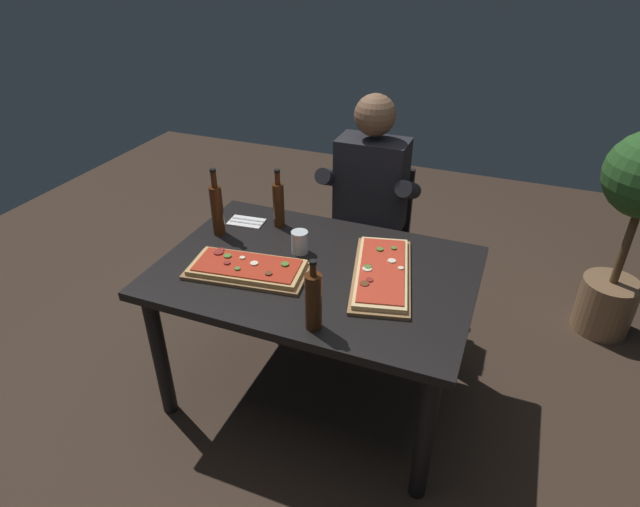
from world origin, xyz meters
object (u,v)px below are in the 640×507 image
(pizza_rectangular_front, at_px, (247,269))
(oil_bottle_amber, at_px, (279,203))
(wine_bottle_dark, at_px, (313,301))
(dining_table, at_px, (316,286))
(tumbler_near_camera, at_px, (300,243))
(seated_diner, at_px, (368,202))
(pizza_rectangular_left, at_px, (382,273))
(potted_plant_corner, at_px, (637,213))
(diner_chair, at_px, (372,232))
(vinegar_bottle_green, at_px, (217,209))

(pizza_rectangular_front, xyz_separation_m, oil_bottle_amber, (-0.06, 0.45, 0.11))
(wine_bottle_dark, bearing_deg, dining_table, 110.84)
(dining_table, relative_size, tumbler_near_camera, 13.00)
(pizza_rectangular_front, xyz_separation_m, tumbler_near_camera, (0.14, 0.25, 0.03))
(tumbler_near_camera, height_order, seated_diner, seated_diner)
(oil_bottle_amber, bearing_deg, seated_diner, 51.10)
(pizza_rectangular_left, bearing_deg, potted_plant_corner, 43.42)
(oil_bottle_amber, bearing_deg, pizza_rectangular_front, -82.55)
(dining_table, bearing_deg, seated_diner, 88.69)
(wine_bottle_dark, bearing_deg, diner_chair, 95.95)
(dining_table, relative_size, pizza_rectangular_front, 2.49)
(tumbler_near_camera, bearing_deg, seated_diner, 77.42)
(potted_plant_corner, bearing_deg, diner_chair, -170.64)
(diner_chair, bearing_deg, dining_table, -91.12)
(pizza_rectangular_left, relative_size, diner_chair, 0.73)
(vinegar_bottle_green, height_order, potted_plant_corner, potted_plant_corner)
(seated_diner, distance_m, potted_plant_corner, 1.41)
(vinegar_bottle_green, relative_size, potted_plant_corner, 0.28)
(seated_diner, xyz_separation_m, potted_plant_corner, (1.37, 0.35, 0.03))
(wine_bottle_dark, xyz_separation_m, diner_chair, (-0.13, 1.24, -0.38))
(pizza_rectangular_left, bearing_deg, vinegar_bottle_green, 175.02)
(pizza_rectangular_left, xyz_separation_m, potted_plant_corner, (1.09, 1.04, 0.01))
(oil_bottle_amber, xyz_separation_m, potted_plant_corner, (1.71, 0.77, -0.10))
(vinegar_bottle_green, bearing_deg, dining_table, -12.01)
(pizza_rectangular_left, distance_m, wine_bottle_dark, 0.47)
(dining_table, height_order, vinegar_bottle_green, vinegar_bottle_green)
(oil_bottle_amber, relative_size, diner_chair, 0.35)
(diner_chair, relative_size, seated_diner, 0.65)
(dining_table, xyz_separation_m, tumbler_near_camera, (-0.12, 0.11, 0.14))
(vinegar_bottle_green, bearing_deg, tumbler_near_camera, -2.04)
(diner_chair, bearing_deg, potted_plant_corner, 9.36)
(pizza_rectangular_front, relative_size, tumbler_near_camera, 5.21)
(oil_bottle_amber, height_order, potted_plant_corner, potted_plant_corner)
(pizza_rectangular_front, height_order, seated_diner, seated_diner)
(tumbler_near_camera, xyz_separation_m, potted_plant_corner, (1.51, 0.98, -0.02))
(pizza_rectangular_left, distance_m, potted_plant_corner, 1.51)
(oil_bottle_amber, height_order, tumbler_near_camera, oil_bottle_amber)
(dining_table, distance_m, pizza_rectangular_front, 0.32)
(dining_table, relative_size, diner_chair, 1.61)
(tumbler_near_camera, bearing_deg, pizza_rectangular_front, -120.29)
(pizza_rectangular_left, bearing_deg, pizza_rectangular_front, -161.41)
(tumbler_near_camera, xyz_separation_m, seated_diner, (0.14, 0.63, -0.05))
(tumbler_near_camera, relative_size, diner_chair, 0.12)
(wine_bottle_dark, height_order, seated_diner, seated_diner)
(dining_table, distance_m, vinegar_bottle_green, 0.63)
(vinegar_bottle_green, height_order, diner_chair, vinegar_bottle_green)
(wine_bottle_dark, bearing_deg, tumbler_near_camera, 118.92)
(tumbler_near_camera, height_order, diner_chair, diner_chair)
(pizza_rectangular_left, bearing_deg, diner_chair, 108.77)
(oil_bottle_amber, bearing_deg, tumbler_near_camera, -45.04)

